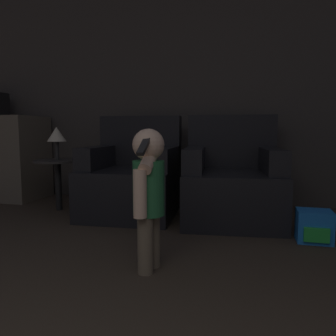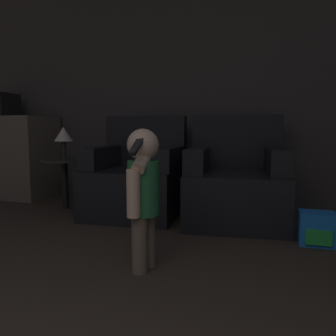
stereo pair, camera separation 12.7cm
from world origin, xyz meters
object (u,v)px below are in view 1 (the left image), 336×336
lamp (57,135)px  toy_backpack (314,226)px  armchair_right (232,183)px  person_toddler (148,188)px  armchair_left (133,179)px

lamp → toy_backpack: bearing=-10.2°
armchair_right → person_toddler: (-0.39, -1.19, 0.14)m
armchair_left → armchair_right: bearing=-3.2°
armchair_right → lamp: armchair_right is taller
armchair_left → person_toddler: armchair_left is taller
armchair_left → toy_backpack: 1.60m
armchair_right → toy_backpack: size_ratio=3.96×
armchair_right → lamp: (-1.68, -0.05, 0.42)m
armchair_left → lamp: 0.87m
armchair_right → lamp: 1.73m
armchair_left → armchair_right: 0.92m
person_toddler → lamp: bearing=-124.4°
armchair_left → lamp: bearing=-179.1°
armchair_right → lamp: bearing=176.4°
armchair_right → toy_backpack: 0.78m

